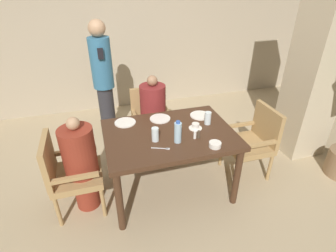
# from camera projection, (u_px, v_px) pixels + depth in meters

# --- Properties ---
(ground_plane) EXTENTS (16.00, 16.00, 0.00)m
(ground_plane) POSITION_uv_depth(u_px,v_px,m) (169.00, 187.00, 3.05)
(ground_plane) COLOR tan
(wall_back) EXTENTS (8.00, 0.06, 2.80)m
(wall_back) POSITION_uv_depth(u_px,v_px,m) (128.00, 27.00, 4.33)
(wall_back) COLOR tan
(wall_back) RESTS_ON ground_plane
(pillar_stone) EXTENTS (0.51, 0.51, 2.70)m
(pillar_stone) POSITION_uv_depth(u_px,v_px,m) (322.00, 52.00, 3.08)
(pillar_stone) COLOR #BCAD8E
(pillar_stone) RESTS_ON ground_plane
(dining_table) EXTENTS (1.32, 0.95, 0.74)m
(dining_table) POSITION_uv_depth(u_px,v_px,m) (169.00, 140.00, 2.72)
(dining_table) COLOR #422819
(dining_table) RESTS_ON ground_plane
(chair_left_side) EXTENTS (0.49, 0.48, 0.86)m
(chair_left_side) POSITION_uv_depth(u_px,v_px,m) (68.00, 172.00, 2.56)
(chair_left_side) COLOR #A88451
(chair_left_side) RESTS_ON ground_plane
(diner_in_left_chair) EXTENTS (0.32, 0.32, 1.05)m
(diner_in_left_chair) POSITION_uv_depth(u_px,v_px,m) (81.00, 164.00, 2.56)
(diner_in_left_chair) COLOR maroon
(diner_in_left_chair) RESTS_ON ground_plane
(chair_far_side) EXTENTS (0.48, 0.49, 0.86)m
(chair_far_side) POSITION_uv_depth(u_px,v_px,m) (151.00, 118.00, 3.52)
(chair_far_side) COLOR #A88451
(chair_far_side) RESTS_ON ground_plane
(diner_in_far_chair) EXTENTS (0.32, 0.32, 1.11)m
(diner_in_far_chair) POSITION_uv_depth(u_px,v_px,m) (153.00, 116.00, 3.36)
(diner_in_far_chair) COLOR maroon
(diner_in_far_chair) RESTS_ON ground_plane
(chair_right_side) EXTENTS (0.49, 0.48, 0.86)m
(chair_right_side) POSITION_uv_depth(u_px,v_px,m) (254.00, 139.00, 3.06)
(chair_right_side) COLOR #A88451
(chair_right_side) RESTS_ON ground_plane
(standing_host) EXTENTS (0.28, 0.32, 1.68)m
(standing_host) POSITION_uv_depth(u_px,v_px,m) (103.00, 79.00, 3.59)
(standing_host) COLOR #2D2D33
(standing_host) RESTS_ON ground_plane
(plate_main_left) EXTENTS (0.23, 0.23, 0.01)m
(plate_main_left) POSITION_uv_depth(u_px,v_px,m) (200.00, 115.00, 2.99)
(plate_main_left) COLOR white
(plate_main_left) RESTS_ON dining_table
(plate_main_right) EXTENTS (0.23, 0.23, 0.01)m
(plate_main_right) POSITION_uv_depth(u_px,v_px,m) (160.00, 119.00, 2.92)
(plate_main_right) COLOR white
(plate_main_right) RESTS_ON dining_table
(plate_dessert_center) EXTENTS (0.23, 0.23, 0.01)m
(plate_dessert_center) POSITION_uv_depth(u_px,v_px,m) (125.00, 123.00, 2.84)
(plate_dessert_center) COLOR white
(plate_dessert_center) RESTS_ON dining_table
(teacup_with_saucer) EXTENTS (0.14, 0.14, 0.06)m
(teacup_with_saucer) POSITION_uv_depth(u_px,v_px,m) (195.00, 126.00, 2.74)
(teacup_with_saucer) COLOR white
(teacup_with_saucer) RESTS_ON dining_table
(bowl_small) EXTENTS (0.12, 0.12, 0.05)m
(bowl_small) POSITION_uv_depth(u_px,v_px,m) (215.00, 145.00, 2.44)
(bowl_small) COLOR white
(bowl_small) RESTS_ON dining_table
(water_bottle) EXTENTS (0.07, 0.07, 0.23)m
(water_bottle) POSITION_uv_depth(u_px,v_px,m) (178.00, 132.00, 2.47)
(water_bottle) COLOR #A3C6DB
(water_bottle) RESTS_ON dining_table
(glass_tall_near) EXTENTS (0.07, 0.07, 0.14)m
(glass_tall_near) POSITION_uv_depth(u_px,v_px,m) (208.00, 118.00, 2.80)
(glass_tall_near) COLOR silver
(glass_tall_near) RESTS_ON dining_table
(glass_tall_mid) EXTENTS (0.07, 0.07, 0.14)m
(glass_tall_mid) POSITION_uv_depth(u_px,v_px,m) (155.00, 134.00, 2.51)
(glass_tall_mid) COLOR silver
(glass_tall_mid) RESTS_ON dining_table
(salt_shaker) EXTENTS (0.03, 0.03, 0.08)m
(salt_shaker) POSITION_uv_depth(u_px,v_px,m) (195.00, 135.00, 2.56)
(salt_shaker) COLOR white
(salt_shaker) RESTS_ON dining_table
(pepper_shaker) EXTENTS (0.03, 0.03, 0.08)m
(pepper_shaker) POSITION_uv_depth(u_px,v_px,m) (199.00, 134.00, 2.57)
(pepper_shaker) COLOR #4C3D2D
(pepper_shaker) RESTS_ON dining_table
(fork_beside_plate) EXTENTS (0.17, 0.08, 0.00)m
(fork_beside_plate) POSITION_uv_depth(u_px,v_px,m) (163.00, 148.00, 2.42)
(fork_beside_plate) COLOR silver
(fork_beside_plate) RESTS_ON dining_table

